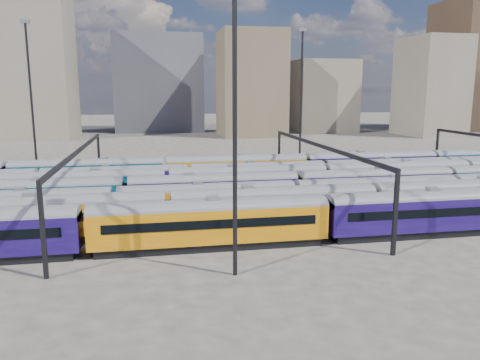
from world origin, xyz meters
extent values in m
plane|color=#3D3833|center=(0.00, 0.00, 0.00)|extent=(500.00, 500.00, 0.00)
cube|color=black|center=(-6.17, -15.00, 0.39)|extent=(21.27, 2.76, 0.78)
cube|color=#AD6306|center=(-6.17, -15.00, 2.41)|extent=(22.39, 3.25, 3.25)
cylinder|color=#4C4C51|center=(-6.17, -15.00, 4.03)|extent=(22.39, 3.25, 3.25)
cube|color=black|center=(-6.17, -16.64, 2.80)|extent=(19.70, 0.06, 0.84)
cube|color=black|center=(-6.17, -13.36, 2.80)|extent=(19.70, 0.06, 0.84)
cube|color=slate|center=(-6.17, -15.00, 4.89)|extent=(1.12, 1.01, 0.39)
cube|color=black|center=(16.82, -15.00, 0.39)|extent=(21.27, 2.76, 0.78)
cube|color=#13083E|center=(16.82, -15.00, 2.41)|extent=(22.39, 3.25, 3.25)
cylinder|color=#4C4C51|center=(16.82, -15.00, 4.03)|extent=(22.39, 3.25, 3.25)
cube|color=black|center=(16.82, -16.64, 2.80)|extent=(19.70, 0.06, 0.84)
cube|color=black|center=(16.82, -13.36, 2.80)|extent=(19.70, 0.06, 0.84)
cube|color=slate|center=(16.82, -15.00, 4.89)|extent=(1.12, 1.01, 0.39)
cube|color=black|center=(-21.34, -10.00, 0.39)|extent=(20.98, 2.72, 0.77)
cube|color=#AD6306|center=(-21.34, -10.00, 2.37)|extent=(22.09, 3.20, 3.20)
cylinder|color=#4C4C51|center=(-21.34, -10.00, 3.98)|extent=(22.09, 3.20, 3.20)
cube|color=black|center=(-21.34, -11.62, 2.76)|extent=(19.44, 0.06, 0.83)
cube|color=black|center=(-21.34, -8.38, 2.76)|extent=(19.44, 0.06, 0.83)
cube|color=slate|center=(-21.34, -10.00, 4.83)|extent=(1.10, 0.99, 0.39)
cube|color=black|center=(1.34, -10.00, 0.39)|extent=(20.98, 2.72, 0.77)
cube|color=#13083E|center=(1.34, -10.00, 2.37)|extent=(22.09, 3.20, 3.20)
cylinder|color=#4C4C51|center=(1.34, -10.00, 3.98)|extent=(22.09, 3.20, 3.20)
cube|color=black|center=(1.34, -11.62, 2.76)|extent=(19.44, 0.06, 0.83)
cube|color=black|center=(1.34, -8.38, 2.76)|extent=(19.44, 0.06, 0.83)
cube|color=slate|center=(1.34, -10.00, 4.83)|extent=(1.10, 0.99, 0.39)
cube|color=black|center=(24.03, -10.00, 0.39)|extent=(20.98, 2.72, 0.77)
cube|color=#AD6306|center=(24.03, -10.00, 2.37)|extent=(22.09, 3.20, 3.20)
cylinder|color=#4C4C51|center=(24.03, -10.00, 3.98)|extent=(22.09, 3.20, 3.20)
cube|color=black|center=(24.03, -11.62, 2.76)|extent=(19.44, 0.06, 0.83)
cube|color=black|center=(24.03, -8.38, 2.76)|extent=(19.44, 0.06, 0.83)
cube|color=slate|center=(24.03, -10.00, 4.83)|extent=(1.10, 0.99, 0.39)
cube|color=black|center=(-26.19, -5.00, 0.36)|extent=(19.31, 2.50, 0.71)
cube|color=#13083E|center=(-26.19, -5.00, 2.18)|extent=(20.32, 2.95, 2.95)
cylinder|color=#4C4C51|center=(-26.19, -5.00, 3.66)|extent=(20.32, 2.95, 2.95)
cube|color=black|center=(-26.19, -6.49, 2.54)|extent=(17.88, 0.06, 0.76)
cube|color=black|center=(-26.19, -3.51, 2.54)|extent=(17.88, 0.06, 0.76)
cube|color=slate|center=(-26.19, -5.00, 4.44)|extent=(1.02, 0.91, 0.36)
cube|color=black|center=(-5.27, -5.00, 0.36)|extent=(19.31, 2.50, 0.71)
cube|color=#AD6306|center=(-5.27, -5.00, 2.18)|extent=(20.32, 2.95, 2.95)
cylinder|color=#4C4C51|center=(-5.27, -5.00, 3.66)|extent=(20.32, 2.95, 2.95)
cube|color=black|center=(-5.27, -6.49, 2.54)|extent=(17.88, 0.06, 0.76)
cube|color=black|center=(-5.27, -3.51, 2.54)|extent=(17.88, 0.06, 0.76)
cube|color=slate|center=(-5.27, -5.00, 4.44)|extent=(1.02, 0.91, 0.36)
cube|color=black|center=(15.65, -5.00, 0.36)|extent=(19.31, 2.50, 0.71)
cube|color=#13083E|center=(15.65, -5.00, 2.18)|extent=(20.32, 2.95, 2.95)
cylinder|color=#4C4C51|center=(15.65, -5.00, 3.66)|extent=(20.32, 2.95, 2.95)
cube|color=black|center=(15.65, -6.49, 2.54)|extent=(17.88, 0.06, 0.76)
cube|color=black|center=(15.65, -3.51, 2.54)|extent=(17.88, 0.06, 0.76)
cube|color=slate|center=(15.65, -5.00, 4.44)|extent=(1.02, 0.91, 0.36)
cube|color=black|center=(-25.69, 0.00, 0.37)|extent=(20.14, 2.61, 0.74)
cube|color=#043245|center=(-25.69, 0.00, 2.28)|extent=(21.20, 3.07, 3.07)
cylinder|color=#4C4C51|center=(-25.69, 0.00, 3.82)|extent=(21.20, 3.07, 3.07)
cube|color=black|center=(-25.69, -1.56, 2.65)|extent=(18.66, 0.06, 0.80)
cube|color=black|center=(-25.69, 1.56, 2.65)|extent=(18.66, 0.06, 0.80)
cube|color=slate|center=(-25.69, 0.00, 4.63)|extent=(1.06, 0.95, 0.37)
cube|color=black|center=(-3.89, 0.00, 0.37)|extent=(20.14, 2.61, 0.74)
cube|color=#13083E|center=(-3.89, 0.00, 2.28)|extent=(21.20, 3.07, 3.07)
cylinder|color=#4C4C51|center=(-3.89, 0.00, 3.82)|extent=(21.20, 3.07, 3.07)
cube|color=black|center=(-3.89, -1.56, 2.65)|extent=(18.66, 0.06, 0.80)
cube|color=black|center=(-3.89, 1.56, 2.65)|extent=(18.66, 0.06, 0.80)
cube|color=slate|center=(-3.89, 0.00, 4.63)|extent=(1.06, 0.95, 0.37)
cube|color=black|center=(17.91, 0.00, 0.37)|extent=(20.14, 2.61, 0.74)
cube|color=#13083E|center=(17.91, 0.00, 2.28)|extent=(21.20, 3.07, 3.07)
cylinder|color=#4C4C51|center=(17.91, 0.00, 3.82)|extent=(21.20, 3.07, 3.07)
cube|color=black|center=(17.91, -1.56, 2.65)|extent=(18.66, 0.06, 0.80)
cube|color=black|center=(17.91, 1.56, 2.65)|extent=(18.66, 0.06, 0.80)
cube|color=slate|center=(17.91, 0.00, 4.63)|extent=(1.06, 0.95, 0.37)
cube|color=black|center=(-20.81, 5.00, 0.38)|extent=(20.63, 2.68, 0.76)
cube|color=#043245|center=(-20.81, 5.00, 2.33)|extent=(21.72, 3.15, 3.15)
cylinder|color=#4C4C51|center=(-20.81, 5.00, 3.91)|extent=(21.72, 3.15, 3.15)
cube|color=black|center=(-20.81, 3.41, 2.71)|extent=(19.11, 0.06, 0.81)
cube|color=black|center=(-20.81, 6.59, 2.71)|extent=(19.11, 0.06, 0.81)
cube|color=slate|center=(-20.81, 5.00, 4.75)|extent=(1.09, 0.98, 0.38)
cube|color=black|center=(1.50, 5.00, 0.38)|extent=(20.63, 2.68, 0.76)
cube|color=#AD6306|center=(1.50, 5.00, 2.33)|extent=(21.72, 3.15, 3.15)
cylinder|color=#4C4C51|center=(1.50, 5.00, 3.91)|extent=(21.72, 3.15, 3.15)
cube|color=black|center=(1.50, 3.41, 2.71)|extent=(19.11, 0.06, 0.81)
cube|color=black|center=(1.50, 6.59, 2.71)|extent=(19.11, 0.06, 0.81)
cube|color=slate|center=(1.50, 5.00, 4.75)|extent=(1.09, 0.98, 0.38)
cube|color=black|center=(23.82, 5.00, 0.38)|extent=(20.63, 2.68, 0.76)
cube|color=#043245|center=(23.82, 5.00, 2.33)|extent=(21.72, 3.15, 3.15)
cylinder|color=#4C4C51|center=(23.82, 5.00, 3.91)|extent=(21.72, 3.15, 3.15)
cube|color=black|center=(23.82, 3.41, 2.71)|extent=(19.11, 0.06, 0.81)
cube|color=black|center=(23.82, 6.59, 2.71)|extent=(19.11, 0.06, 0.81)
cube|color=slate|center=(23.82, 5.00, 4.75)|extent=(1.09, 0.98, 0.38)
cube|color=black|center=(-16.65, 10.00, 0.35)|extent=(19.12, 2.48, 0.70)
cube|color=#13083E|center=(-16.65, 10.00, 2.16)|extent=(20.13, 2.92, 2.92)
cylinder|color=#4C4C51|center=(-16.65, 10.00, 3.62)|extent=(20.13, 2.92, 2.92)
cube|color=black|center=(-16.65, 8.52, 2.51)|extent=(17.71, 0.06, 0.75)
cube|color=black|center=(-16.65, 11.48, 2.51)|extent=(17.71, 0.06, 0.75)
cube|color=slate|center=(-16.65, 10.00, 4.40)|extent=(1.01, 0.91, 0.35)
cube|color=black|center=(4.08, 10.00, 0.35)|extent=(19.12, 2.48, 0.70)
cube|color=#043245|center=(4.08, 10.00, 2.16)|extent=(20.13, 2.92, 2.92)
cylinder|color=#4C4C51|center=(4.08, 10.00, 3.62)|extent=(20.13, 2.92, 2.92)
cube|color=black|center=(4.08, 8.52, 2.51)|extent=(17.71, 0.06, 0.75)
cube|color=black|center=(4.08, 11.48, 2.51)|extent=(17.71, 0.06, 0.75)
cube|color=slate|center=(4.08, 10.00, 4.40)|extent=(1.01, 0.91, 0.35)
cube|color=black|center=(24.80, 10.00, 0.35)|extent=(19.12, 2.48, 0.70)
cube|color=#AD6306|center=(24.80, 10.00, 2.16)|extent=(20.13, 2.92, 2.92)
cylinder|color=#4C4C51|center=(24.80, 10.00, 3.62)|extent=(20.13, 2.92, 2.92)
cube|color=black|center=(24.80, 8.52, 2.51)|extent=(17.71, 0.06, 0.75)
cube|color=black|center=(24.80, 11.48, 2.51)|extent=(17.71, 0.06, 0.75)
cube|color=slate|center=(24.80, 10.00, 4.40)|extent=(1.01, 0.91, 0.35)
cube|color=black|center=(-21.08, 15.00, 0.39)|extent=(21.11, 2.74, 0.78)
cube|color=#043245|center=(-21.08, 15.00, 2.39)|extent=(22.22, 3.22, 3.22)
cylinder|color=#4C4C51|center=(-21.08, 15.00, 4.00)|extent=(22.22, 3.22, 3.22)
cube|color=black|center=(-21.08, 13.37, 2.78)|extent=(19.56, 0.06, 0.83)
cube|color=black|center=(-21.08, 16.63, 2.78)|extent=(19.56, 0.06, 0.83)
cube|color=slate|center=(-21.08, 15.00, 4.86)|extent=(1.11, 1.00, 0.39)
cube|color=black|center=(1.74, 15.00, 0.39)|extent=(21.11, 2.74, 0.78)
cube|color=#AD6306|center=(1.74, 15.00, 2.39)|extent=(22.22, 3.22, 3.22)
cylinder|color=#4C4C51|center=(1.74, 15.00, 4.00)|extent=(22.22, 3.22, 3.22)
cube|color=black|center=(1.74, 13.37, 2.78)|extent=(19.56, 0.06, 0.83)
cube|color=black|center=(1.74, 16.63, 2.78)|extent=(19.56, 0.06, 0.83)
cube|color=slate|center=(1.74, 15.00, 4.86)|extent=(1.11, 1.00, 0.39)
cube|color=black|center=(24.56, 15.00, 0.39)|extent=(21.11, 2.74, 0.78)
cube|color=#13083E|center=(24.56, 15.00, 2.39)|extent=(22.22, 3.22, 3.22)
cylinder|color=#4C4C51|center=(24.56, 15.00, 4.00)|extent=(22.22, 3.22, 3.22)
cube|color=black|center=(24.56, 13.37, 2.78)|extent=(19.56, 0.06, 0.83)
cube|color=black|center=(24.56, 16.63, 2.78)|extent=(19.56, 0.06, 0.83)
cube|color=slate|center=(24.56, 15.00, 4.86)|extent=(1.11, 1.00, 0.39)
cube|color=black|center=(-20.00, -20.00, 4.00)|extent=(0.35, 0.35, 8.00)
cube|color=black|center=(-20.00, 20.00, 4.00)|extent=(0.35, 0.35, 8.00)
cube|color=black|center=(-20.00, 0.00, 7.80)|extent=(0.30, 40.00, 0.45)
cube|color=black|center=(10.00, -20.00, 4.00)|extent=(0.35, 0.35, 8.00)
cube|color=black|center=(10.00, 20.00, 4.00)|extent=(0.35, 0.35, 8.00)
cube|color=black|center=(10.00, 0.00, 7.80)|extent=(0.30, 40.00, 0.45)
cube|color=black|center=(40.00, 20.00, 4.00)|extent=(0.35, 0.35, 8.00)
cylinder|color=black|center=(-30.00, 22.00, 12.50)|extent=(0.36, 0.36, 25.00)
cube|color=slate|center=(-30.00, 22.00, 25.30)|extent=(1.40, 0.50, 0.60)
cylinder|color=black|center=(-5.00, -22.00, 12.50)|extent=(0.36, 0.36, 25.00)
cylinder|color=black|center=(15.00, 24.00, 12.50)|extent=(0.36, 0.36, 25.00)
cube|color=slate|center=(15.00, 24.00, 25.30)|extent=(1.40, 0.50, 0.60)
cube|color=#665B4C|center=(-53.13, 101.52, 22.62)|extent=(34.22, 24.48, 45.24)
cube|color=#38383F|center=(-8.81, 123.01, 17.41)|extent=(31.45, 23.82, 34.83)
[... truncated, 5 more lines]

